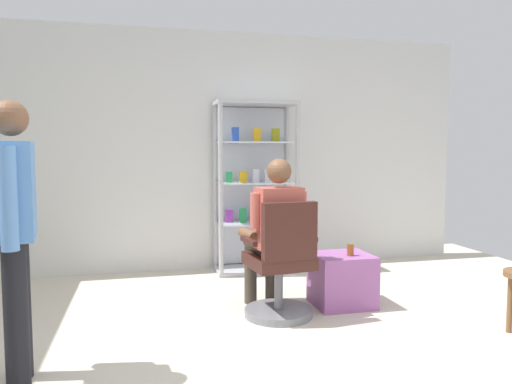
# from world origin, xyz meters

# --- Properties ---
(back_wall) EXTENTS (6.00, 0.10, 2.70)m
(back_wall) POSITION_xyz_m (0.00, 3.00, 1.35)
(back_wall) COLOR silver
(back_wall) RESTS_ON ground
(display_cabinet_main) EXTENTS (0.90, 0.45, 1.90)m
(display_cabinet_main) POSITION_xyz_m (0.40, 2.76, 0.96)
(display_cabinet_main) COLOR #B7B7BC
(display_cabinet_main) RESTS_ON ground
(office_chair) EXTENTS (0.59, 0.56, 0.96)m
(office_chair) POSITION_xyz_m (0.24, 1.15, 0.39)
(office_chair) COLOR slate
(office_chair) RESTS_ON ground
(seated_shopkeeper) EXTENTS (0.52, 0.60, 1.29)m
(seated_shopkeeper) POSITION_xyz_m (0.22, 1.31, 0.71)
(seated_shopkeeper) COLOR #3F382D
(seated_shopkeeper) RESTS_ON ground
(storage_crate) EXTENTS (0.50, 0.45, 0.45)m
(storage_crate) POSITION_xyz_m (0.85, 1.34, 0.23)
(storage_crate) COLOR #9E599E
(storage_crate) RESTS_ON ground
(tea_glass) EXTENTS (0.06, 0.06, 0.10)m
(tea_glass) POSITION_xyz_m (0.90, 1.27, 0.50)
(tea_glass) COLOR brown
(tea_glass) RESTS_ON storage_crate
(standing_customer) EXTENTS (0.27, 0.52, 1.63)m
(standing_customer) POSITION_xyz_m (-1.54, 0.43, 0.93)
(standing_customer) COLOR black
(standing_customer) RESTS_ON ground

